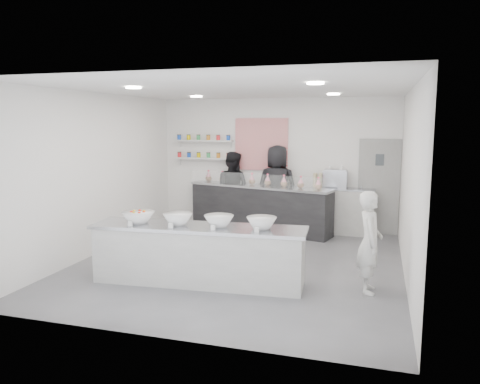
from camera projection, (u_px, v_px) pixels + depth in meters
name	position (u px, v px, depth m)	size (l,w,h in m)	color
floor	(239.00, 263.00, 8.20)	(6.00, 6.00, 0.00)	#515156
ceiling	(239.00, 89.00, 7.76)	(6.00, 6.00, 0.00)	white
back_wall	(276.00, 164.00, 10.83)	(5.50, 5.50, 0.00)	white
left_wall	(99.00, 174.00, 8.76)	(6.00, 6.00, 0.00)	white
right_wall	(409.00, 185.00, 7.21)	(6.00, 6.00, 0.00)	white
back_door	(379.00, 187.00, 10.21)	(0.88, 0.04, 2.10)	gray
pattern_panel	(261.00, 144.00, 10.83)	(1.25, 0.03, 1.20)	red
jar_shelf_lower	(204.00, 158.00, 11.21)	(1.45, 0.22, 0.04)	silver
jar_shelf_upper	(204.00, 141.00, 11.15)	(1.45, 0.22, 0.04)	silver
preserve_jars	(203.00, 147.00, 11.15)	(1.45, 0.10, 0.56)	red
downlight_0	(133.00, 88.00, 7.21)	(0.24, 0.24, 0.02)	white
downlight_1	(315.00, 84.00, 6.42)	(0.24, 0.24, 0.02)	white
downlight_2	(196.00, 97.00, 9.68)	(0.24, 0.24, 0.02)	white
downlight_3	(333.00, 94.00, 8.89)	(0.24, 0.24, 0.02)	white
prep_counter	(199.00, 255.00, 7.15)	(3.29, 0.75, 0.90)	silver
back_bar	(260.00, 208.00, 10.61)	(3.39, 0.62, 1.05)	black
sneeze_guard	(253.00, 180.00, 10.26)	(3.34, 0.01, 0.29)	white
espresso_ledge	(342.00, 211.00, 10.33)	(1.37, 0.44, 1.02)	silver
espresso_machine	(335.00, 179.00, 10.27)	(0.51, 0.36, 0.39)	#93969E
cup_stacks	(318.00, 180.00, 10.38)	(0.24, 0.24, 0.32)	#B8AE88
prep_bowls	(198.00, 220.00, 7.07)	(2.40, 0.55, 0.18)	white
label_cards	(181.00, 231.00, 6.58)	(2.01, 0.04, 0.07)	white
cookie_bags	(260.00, 179.00, 10.52)	(2.95, 0.15, 0.27)	pink
woman_prep	(370.00, 242.00, 6.73)	(0.54, 0.36, 1.49)	silver
staff_left	(232.00, 189.00, 11.00)	(0.87, 0.67, 1.78)	black
staff_right	(277.00, 188.00, 10.69)	(0.95, 0.62, 1.95)	black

